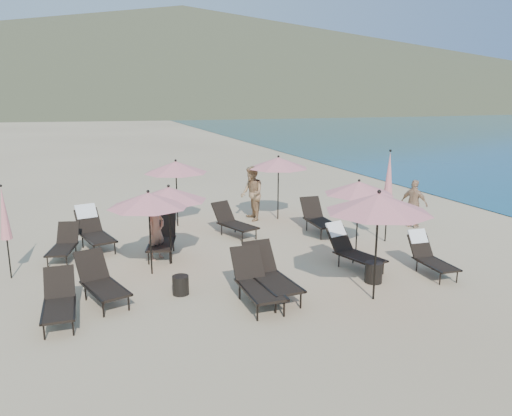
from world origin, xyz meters
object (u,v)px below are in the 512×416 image
object	(u,v)px
lounger_8	(162,238)
lounger_10	(318,218)
lounger_4	(351,248)
beachgoer_a	(156,231)
umbrella_open_3	(176,167)
lounger_7	(93,229)
lounger_3	(270,274)
umbrella_open_5	(379,203)
side_table_0	(181,285)
lounger_6	(64,244)
lounger_2	(256,281)
lounger_9	(233,221)
umbrella_open_0	(148,200)
lounger_0	(59,300)
umbrella_open_2	(359,188)
umbrella_closed_1	(4,214)
beachgoer_c	(414,204)
umbrella_open_4	(278,163)
umbrella_closed_0	(389,178)
beachgoer_b	(252,194)
lounger_1	(101,281)
side_table_1	(374,272)
umbrella_open_1	(169,194)
lounger_5	(429,255)

from	to	relation	value
lounger_8	lounger_10	xyz separation A→B (m)	(5.11, 0.59, 0.00)
lounger_4	beachgoer_a	bearing A→B (deg)	138.23
lounger_8	beachgoer_a	xyz separation A→B (m)	(-0.21, -0.34, 0.30)
lounger_10	lounger_8	bearing A→B (deg)	-171.09
umbrella_open_3	lounger_7	bearing A→B (deg)	-150.04
lounger_3	umbrella_open_5	bearing A→B (deg)	-28.84
lounger_4	side_table_0	distance (m)	4.52
lounger_6	umbrella_open_3	world-z (taller)	umbrella_open_3
lounger_2	lounger_8	distance (m)	4.20
lounger_4	lounger_7	distance (m)	7.33
lounger_2	lounger_7	distance (m)	6.12
lounger_9	beachgoer_a	world-z (taller)	beachgoer_a
side_table_0	umbrella_open_3	bearing A→B (deg)	79.65
lounger_2	umbrella_open_0	world-z (taller)	umbrella_open_0
lounger_4	umbrella_open_0	size ratio (longest dim) A/B	0.85
lounger_0	lounger_10	xyz separation A→B (m)	(7.70, 4.10, 0.05)
lounger_8	umbrella_open_2	distance (m)	5.62
umbrella_closed_1	beachgoer_c	world-z (taller)	umbrella_closed_1
lounger_0	side_table_0	bearing A→B (deg)	12.54
lounger_7	umbrella_open_5	size ratio (longest dim) A/B	0.81
lounger_0	beachgoer_a	size ratio (longest dim) A/B	1.02
lounger_2	umbrella_open_4	bearing A→B (deg)	64.05
lounger_9	lounger_7	bearing A→B (deg)	158.06
umbrella_closed_0	beachgoer_c	size ratio (longest dim) A/B	1.74
lounger_4	lounger_7	bearing A→B (deg)	132.31
lounger_8	umbrella_open_0	distance (m)	2.08
lounger_0	beachgoer_b	bearing A→B (deg)	46.33
umbrella_open_2	beachgoer_a	xyz separation A→B (m)	(-5.41, 1.27, -1.06)
lounger_3	lounger_1	bearing A→B (deg)	160.99
umbrella_open_3	umbrella_closed_0	bearing A→B (deg)	-34.84
lounger_6	lounger_7	bearing A→B (deg)	57.84
lounger_7	lounger_9	size ratio (longest dim) A/B	1.08
lounger_6	beachgoer_a	world-z (taller)	beachgoer_a
lounger_7	side_table_1	distance (m)	7.98
lounger_6	umbrella_closed_0	size ratio (longest dim) A/B	0.58
umbrella_open_2	umbrella_open_4	xyz separation A→B (m)	(-0.67, 4.24, 0.18)
lounger_4	lounger_10	xyz separation A→B (m)	(0.70, 3.24, -0.03)
lounger_8	lounger_10	distance (m)	5.15
lounger_7	lounger_1	bearing A→B (deg)	-104.54
umbrella_open_0	umbrella_open_1	distance (m)	0.85
lounger_2	lounger_10	xyz separation A→B (m)	(3.76, 4.56, -0.01)
beachgoer_b	lounger_2	bearing A→B (deg)	-15.42
lounger_9	umbrella_open_0	world-z (taller)	umbrella_open_0
lounger_2	beachgoer_c	bearing A→B (deg)	29.77
lounger_1	umbrella_open_0	bearing A→B (deg)	29.32
umbrella_open_5	lounger_5	bearing A→B (deg)	23.75
lounger_0	umbrella_open_1	distance (m)	4.04
lounger_10	umbrella_open_5	size ratio (longest dim) A/B	0.75
lounger_5	umbrella_open_5	xyz separation A→B (m)	(-2.21, -0.97, 1.69)
umbrella_open_1	umbrella_open_4	size ratio (longest dim) A/B	0.93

